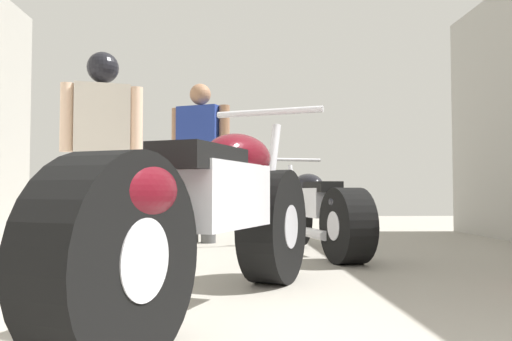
{
  "coord_description": "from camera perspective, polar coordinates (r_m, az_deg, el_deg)",
  "views": [
    {
      "loc": [
        -0.17,
        0.08,
        0.56
      ],
      "look_at": [
        -0.01,
        3.51,
        0.7
      ],
      "focal_mm": 34.85,
      "sensor_mm": 36.0,
      "label": 1
    }
  ],
  "objects": [
    {
      "name": "mechanic_with_helmet",
      "position": [
        4.59,
        -17.25,
        4.14
      ],
      "size": [
        0.71,
        0.37,
        1.79
      ],
      "color": "#4C4C4C",
      "rests_on": "ground_plane"
    },
    {
      "name": "motorcycle_maroon_cruiser",
      "position": [
        2.29,
        -4.77,
        -5.34
      ],
      "size": [
        1.14,
        2.16,
        1.06
      ],
      "color": "black",
      "rests_on": "ground_plane"
    },
    {
      "name": "motorcycle_black_naked",
      "position": [
        4.5,
        7.0,
        -4.85
      ],
      "size": [
        0.72,
        1.93,
        0.9
      ],
      "color": "black",
      "rests_on": "ground_plane"
    },
    {
      "name": "ground_plane",
      "position": [
        3.27,
        0.34,
        -12.25
      ],
      "size": [
        15.84,
        15.84,
        0.0
      ],
      "primitive_type": "plane",
      "color": "#9E998E"
    },
    {
      "name": "mechanic_in_blue",
      "position": [
        5.5,
        -6.44,
        2.09
      ],
      "size": [
        0.69,
        0.41,
        1.75
      ],
      "color": "#4C4C4C",
      "rests_on": "ground_plane"
    }
  ]
}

